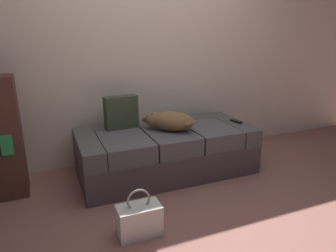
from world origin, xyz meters
TOP-DOWN VIEW (x-y plane):
  - ground_plane at (0.00, 0.00)m, footprint 10.00×10.00m
  - back_wall at (0.00, 1.54)m, footprint 6.40×0.10m
  - couch at (0.00, 0.97)m, footprint 1.81×0.85m
  - dog_tan at (0.02, 0.93)m, footprint 0.53×0.45m
  - tv_remote at (0.82, 0.91)m, footprint 0.07×0.16m
  - throw_pillow at (-0.41, 1.19)m, footprint 0.35×0.15m
  - handbag at (-0.59, 0.05)m, footprint 0.32×0.18m

SIDE VIEW (x-z plane):
  - ground_plane at x=0.00m, z-range 0.00..0.00m
  - handbag at x=-0.59m, z-range -0.06..0.31m
  - couch at x=0.00m, z-range 0.00..0.48m
  - tv_remote at x=0.82m, z-range 0.48..0.50m
  - dog_tan at x=0.02m, z-range 0.48..0.68m
  - throw_pillow at x=-0.41m, z-range 0.48..0.82m
  - back_wall at x=0.00m, z-range 0.00..2.80m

